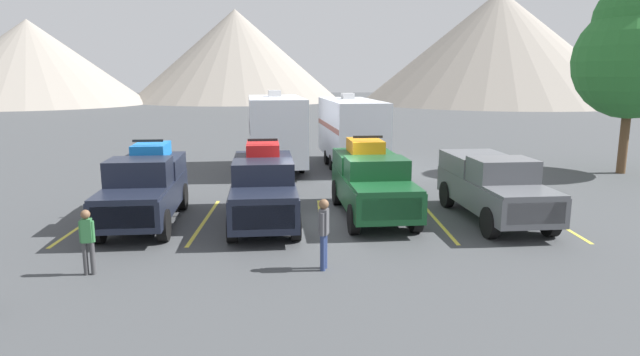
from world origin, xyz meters
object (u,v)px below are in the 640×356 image
(pickup_truck_b, at_px, (263,186))
(camper_trailer_b, at_px, (351,129))
(pickup_truck_a, at_px, (145,186))
(camper_trailer_a, at_px, (276,129))
(person_b, at_px, (324,229))
(pickup_truck_c, at_px, (372,181))
(pickup_truck_d, at_px, (492,185))
(person_a, at_px, (87,238))

(pickup_truck_b, height_order, camper_trailer_b, camper_trailer_b)
(pickup_truck_a, height_order, camper_trailer_a, camper_trailer_a)
(pickup_truck_a, relative_size, camper_trailer_b, 0.67)
(pickup_truck_b, height_order, person_b, pickup_truck_b)
(pickup_truck_c, bearing_deg, pickup_truck_a, -174.31)
(pickup_truck_b, distance_m, camper_trailer_b, 11.04)
(pickup_truck_b, relative_size, pickup_truck_d, 1.00)
(camper_trailer_b, height_order, person_b, camper_trailer_b)
(pickup_truck_b, xyz_separation_m, pickup_truck_d, (7.41, 0.16, -0.04))
(pickup_truck_d, bearing_deg, camper_trailer_b, 110.19)
(pickup_truck_a, height_order, pickup_truck_d, pickup_truck_a)
(camper_trailer_b, bearing_deg, camper_trailer_a, -163.28)
(pickup_truck_c, relative_size, camper_trailer_a, 0.75)
(person_a, bearing_deg, camper_trailer_b, 63.72)
(pickup_truck_a, bearing_deg, pickup_truck_c, 5.69)
(pickup_truck_c, bearing_deg, person_a, -143.90)
(person_a, relative_size, person_b, 0.90)
(camper_trailer_b, relative_size, person_a, 5.24)
(pickup_truck_a, height_order, person_b, pickup_truck_a)
(pickup_truck_d, height_order, person_b, pickup_truck_d)
(camper_trailer_b, height_order, person_a, camper_trailer_b)
(pickup_truck_b, xyz_separation_m, camper_trailer_b, (3.64, 10.39, 0.78))
(camper_trailer_a, xyz_separation_m, person_b, (1.87, -13.68, -1.03))
(camper_trailer_a, distance_m, person_a, 14.41)
(pickup_truck_c, relative_size, person_b, 3.19)
(pickup_truck_c, height_order, person_b, pickup_truck_c)
(camper_trailer_b, relative_size, person_b, 4.73)
(camper_trailer_b, distance_m, person_a, 16.77)
(pickup_truck_b, relative_size, person_b, 3.23)
(pickup_truck_c, bearing_deg, camper_trailer_b, 89.37)
(camper_trailer_b, bearing_deg, pickup_truck_c, -90.63)
(pickup_truck_d, relative_size, camper_trailer_a, 0.77)
(pickup_truck_b, xyz_separation_m, person_a, (-3.77, -4.61, -0.25))
(pickup_truck_c, relative_size, camper_trailer_b, 0.67)
(pickup_truck_b, height_order, pickup_truck_c, pickup_truck_c)
(pickup_truck_c, distance_m, person_b, 5.41)
(pickup_truck_b, relative_size, camper_trailer_a, 0.77)
(camper_trailer_a, bearing_deg, person_a, -104.85)
(camper_trailer_a, relative_size, person_a, 4.68)
(pickup_truck_a, xyz_separation_m, pickup_truck_c, (7.27, 0.72, -0.01))
(camper_trailer_b, xyz_separation_m, person_a, (-7.41, -15.01, -1.03))
(pickup_truck_b, bearing_deg, person_a, -129.23)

